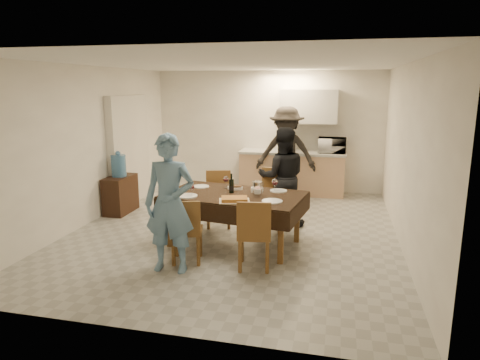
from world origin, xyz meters
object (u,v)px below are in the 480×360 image
object	(u,v)px
water_jug	(119,166)
savoury_tart	(234,199)
dining_table	(234,196)
water_pitcher	(257,189)
microwave	(332,145)
console	(120,194)
person_far	(282,177)
person_near	(170,204)
person_kitchen	(286,153)
wine_bottle	(231,183)

from	to	relation	value
water_jug	savoury_tart	xyz separation A→B (m)	(2.51, -1.48, -0.08)
dining_table	water_pitcher	distance (m)	0.38
dining_table	microwave	xyz separation A→B (m)	(1.29, 3.26, 0.34)
console	person_far	xyz separation A→B (m)	(2.96, -0.05, 0.48)
person_near	person_kitchen	xyz separation A→B (m)	(0.94, 3.86, 0.08)
dining_table	savoury_tart	world-z (taller)	savoury_tart
water_pitcher	savoury_tart	world-z (taller)	water_pitcher
water_jug	microwave	size ratio (longest dim) A/B	0.69
console	person_near	size ratio (longest dim) A/B	0.42
dining_table	person_kitchen	size ratio (longest dim) A/B	1.11
console	person_near	world-z (taller)	person_near
wine_bottle	water_pitcher	distance (m)	0.41
dining_table	person_far	distance (m)	1.19
water_jug	water_pitcher	xyz separation A→B (m)	(2.76, -1.15, -0.01)
dining_table	person_far	bearing A→B (deg)	70.84
water_pitcher	microwave	bearing A→B (deg)	74.16
water_jug	dining_table	bearing A→B (deg)	-24.44
dining_table	microwave	bearing A→B (deg)	76.92
water_pitcher	microwave	size ratio (longest dim) A/B	0.37
savoury_tart	microwave	xyz separation A→B (m)	(1.19, 3.64, 0.28)
dining_table	wine_bottle	bearing A→B (deg)	143.49
dining_table	console	distance (m)	2.68
dining_table	wine_bottle	world-z (taller)	wine_bottle
dining_table	person_near	distance (m)	1.19
microwave	person_near	bearing A→B (deg)	66.89
wine_bottle	person_far	size ratio (longest dim) A/B	0.17
dining_table	water_jug	distance (m)	2.65
wine_bottle	savoury_tart	size ratio (longest dim) A/B	0.70
wine_bottle	water_pitcher	xyz separation A→B (m)	(0.40, -0.10, -0.04)
water_pitcher	person_kitchen	size ratio (longest dim) A/B	0.11
console	water_jug	xyz separation A→B (m)	(0.00, 0.00, 0.53)
wine_bottle	microwave	size ratio (longest dim) A/B	0.50
savoury_tart	person_near	bearing A→B (deg)	-134.13
water_pitcher	person_near	size ratio (longest dim) A/B	0.12
person_near	water_jug	bearing A→B (deg)	127.69
wine_bottle	person_near	size ratio (longest dim) A/B	0.17
water_pitcher	person_kitchen	xyz separation A→B (m)	(0.04, 2.86, 0.07)
wine_bottle	person_far	xyz separation A→B (m)	(0.60, 1.00, -0.09)
person_near	person_far	xyz separation A→B (m)	(1.10, 2.10, -0.05)
person_far	water_jug	bearing A→B (deg)	-12.98
microwave	person_near	size ratio (longest dim) A/B	0.33
savoury_tart	person_kitchen	size ratio (longest dim) A/B	0.22
console	water_pitcher	xyz separation A→B (m)	(2.76, -1.15, 0.53)
savoury_tart	person_far	bearing A→B (deg)	72.53
microwave	person_near	world-z (taller)	person_near
savoury_tart	person_near	size ratio (longest dim) A/B	0.24
person_near	water_pitcher	bearing A→B (deg)	44.78
microwave	person_kitchen	distance (m)	1.02
person_near	dining_table	bearing A→B (deg)	59.13
savoury_tart	person_kitchen	distance (m)	3.21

